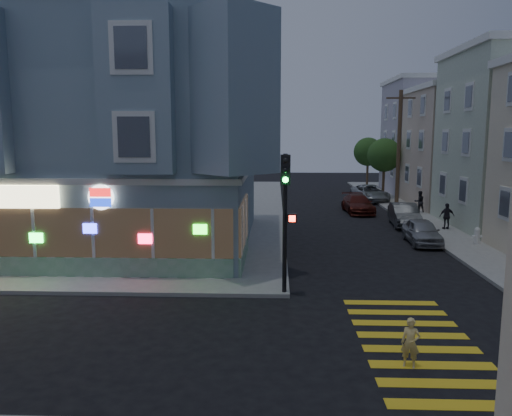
# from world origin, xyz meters

# --- Properties ---
(ground) EXTENTS (120.00, 120.00, 0.00)m
(ground) POSITION_xyz_m (0.00, 0.00, 0.00)
(ground) COLOR black
(ground) RESTS_ON ground
(sidewalk_nw) EXTENTS (33.00, 42.00, 0.15)m
(sidewalk_nw) POSITION_xyz_m (-13.50, 23.00, 0.07)
(sidewalk_nw) COLOR gray
(sidewalk_nw) RESTS_ON ground
(corner_building) EXTENTS (14.60, 14.60, 11.40)m
(corner_building) POSITION_xyz_m (-6.00, 10.98, 5.82)
(corner_building) COLOR gray
(corner_building) RESTS_ON sidewalk_nw
(row_house_c) EXTENTS (12.00, 8.60, 9.00)m
(row_house_c) POSITION_xyz_m (19.50, 25.00, 4.65)
(row_house_c) COLOR #C7AE9A
(row_house_c) RESTS_ON sidewalk_ne
(row_house_d) EXTENTS (12.00, 8.60, 10.50)m
(row_house_d) POSITION_xyz_m (19.50, 34.00, 5.40)
(row_house_d) COLOR #9992A1
(row_house_d) RESTS_ON sidewalk_ne
(utility_pole) EXTENTS (2.20, 0.30, 9.00)m
(utility_pole) POSITION_xyz_m (12.00, 24.00, 4.80)
(utility_pole) COLOR #4C3826
(utility_pole) RESTS_ON sidewalk_ne
(street_tree_near) EXTENTS (3.00, 3.00, 5.30)m
(street_tree_near) POSITION_xyz_m (12.20, 30.00, 3.94)
(street_tree_near) COLOR #4C3826
(street_tree_near) RESTS_ON sidewalk_ne
(street_tree_far) EXTENTS (3.00, 3.00, 5.30)m
(street_tree_far) POSITION_xyz_m (12.20, 38.00, 3.94)
(street_tree_far) COLOR #4C3826
(street_tree_far) RESTS_ON sidewalk_ne
(running_child) EXTENTS (0.55, 0.45, 1.29)m
(running_child) POSITION_xyz_m (5.90, -3.20, 0.64)
(running_child) COLOR #E8CD76
(running_child) RESTS_ON ground
(pedestrian_a) EXTENTS (0.85, 0.72, 1.56)m
(pedestrian_a) POSITION_xyz_m (13.00, 21.28, 0.93)
(pedestrian_a) COLOR black
(pedestrian_a) RESTS_ON sidewalk_ne
(pedestrian_b) EXTENTS (0.96, 0.49, 1.57)m
(pedestrian_b) POSITION_xyz_m (12.81, 14.78, 0.94)
(pedestrian_b) COLOR #24232B
(pedestrian_b) RESTS_ON sidewalk_ne
(parked_car_a) EXTENTS (1.68, 3.93, 1.32)m
(parked_car_a) POSITION_xyz_m (10.34, 11.28, 0.66)
(parked_car_a) COLOR #94979B
(parked_car_a) RESTS_ON ground
(parked_car_b) EXTENTS (1.84, 4.46, 1.43)m
(parked_car_b) POSITION_xyz_m (10.70, 16.48, 0.72)
(parked_car_b) COLOR #3D4042
(parked_car_b) RESTS_ON ground
(parked_car_c) EXTENTS (2.13, 4.71, 1.34)m
(parked_car_c) POSITION_xyz_m (8.60, 21.68, 0.67)
(parked_car_c) COLOR #4F1912
(parked_car_c) RESTS_ON ground
(parked_car_d) EXTENTS (3.03, 5.39, 1.42)m
(parked_car_d) POSITION_xyz_m (10.70, 28.21, 0.71)
(parked_car_d) COLOR #93999D
(parked_car_d) RESTS_ON ground
(traffic_signal) EXTENTS (0.59, 0.56, 5.03)m
(traffic_signal) POSITION_xyz_m (2.82, 2.17, 3.55)
(traffic_signal) COLOR black
(traffic_signal) RESTS_ON sidewalk_nw
(fire_hydrant) EXTENTS (0.51, 0.30, 0.89)m
(fire_hydrant) POSITION_xyz_m (13.00, 10.65, 0.62)
(fire_hydrant) COLOR white
(fire_hydrant) RESTS_ON sidewalk_ne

